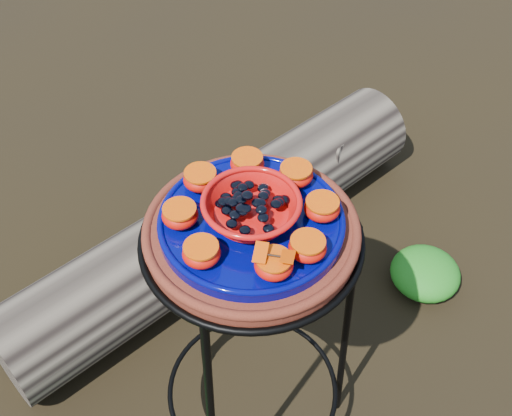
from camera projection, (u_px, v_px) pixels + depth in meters
ground at (253, 416)px, 1.65m from camera, size 60.00×60.00×0.00m
plant_stand at (252, 343)px, 1.39m from camera, size 0.44×0.44×0.70m
terracotta_saucer at (252, 233)px, 1.13m from camera, size 0.38×0.38×0.03m
cobalt_plate at (251, 223)px, 1.11m from camera, size 0.32×0.32×0.02m
red_bowl at (251, 210)px, 1.09m from camera, size 0.16×0.16×0.04m
glass_gems at (251, 196)px, 1.06m from camera, size 0.13×0.13×0.02m
orange_half_0 at (274, 265)px, 1.01m from camera, size 0.06×0.06×0.03m
orange_half_1 at (307, 247)px, 1.03m from camera, size 0.06×0.06×0.03m
orange_half_2 at (322, 208)px, 1.09m from camera, size 0.06×0.06×0.03m
orange_half_3 at (296, 175)px, 1.15m from camera, size 0.06×0.06×0.03m
orange_half_4 at (247, 164)px, 1.17m from camera, size 0.06×0.06×0.03m
orange_half_5 at (201, 179)px, 1.14m from camera, size 0.06×0.06×0.03m
orange_half_6 at (180, 215)px, 1.08m from camera, size 0.06×0.06×0.03m
orange_half_7 at (201, 253)px, 1.03m from camera, size 0.06×0.06×0.03m
butterfly at (274, 255)px, 0.99m from camera, size 0.09×0.09×0.01m
driftwood_log at (221, 223)px, 1.93m from camera, size 1.44×0.48×0.27m
foliage_right at (425, 272)px, 1.90m from camera, size 0.21×0.21×0.10m
foliage_back at (101, 292)px, 1.83m from camera, size 0.28×0.28×0.14m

